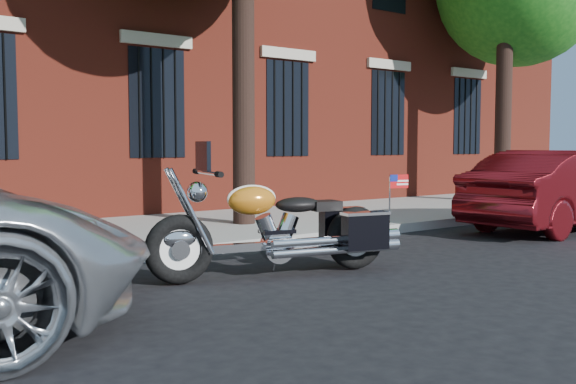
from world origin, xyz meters
TOP-DOWN VIEW (x-y plane):
  - ground at (0.00, 0.00)m, footprint 120.00×120.00m
  - curb at (0.00, 1.38)m, footprint 40.00×0.16m
  - sidewalk at (0.00, 3.26)m, footprint 40.00×3.60m
  - motorcycle at (-1.06, -0.34)m, footprint 2.76×1.25m
  - car_maroon at (4.98, -0.05)m, footprint 4.11×1.49m

SIDE VIEW (x-z plane):
  - ground at x=0.00m, z-range 0.00..0.00m
  - curb at x=0.00m, z-range 0.00..0.15m
  - sidewalk at x=0.00m, z-range 0.00..0.15m
  - motorcycle at x=-1.06m, z-range -0.24..1.22m
  - car_maroon at x=4.98m, z-range 0.00..1.35m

